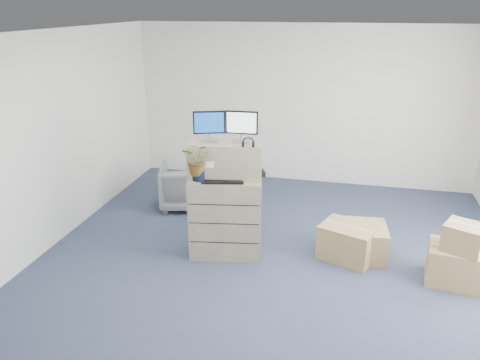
% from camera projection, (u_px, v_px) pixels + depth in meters
% --- Properties ---
extents(ground, '(7.00, 7.00, 0.00)m').
position_uv_depth(ground, '(267.00, 280.00, 5.58)').
color(ground, '#2A354C').
rests_on(ground, ground).
extents(wall_back, '(6.00, 0.02, 2.80)m').
position_uv_depth(wall_back, '(304.00, 106.00, 8.28)').
color(wall_back, silver).
rests_on(wall_back, ground).
extents(filing_cabinet_lower, '(0.98, 0.70, 1.05)m').
position_uv_depth(filing_cabinet_lower, '(226.00, 216.00, 6.04)').
color(filing_cabinet_lower, gray).
rests_on(filing_cabinet_lower, ground).
extents(filing_cabinet_upper, '(0.97, 0.60, 0.45)m').
position_uv_depth(filing_cabinet_upper, '(226.00, 159.00, 5.82)').
color(filing_cabinet_upper, gray).
rests_on(filing_cabinet_upper, filing_cabinet_lower).
extents(monitor_left, '(0.38, 0.21, 0.39)m').
position_uv_depth(monitor_left, '(209.00, 125.00, 5.65)').
color(monitor_left, '#99999E').
rests_on(monitor_left, filing_cabinet_upper).
extents(monitor_right, '(0.40, 0.16, 0.39)m').
position_uv_depth(monitor_right, '(242.00, 125.00, 5.63)').
color(monitor_right, '#99999E').
rests_on(monitor_right, filing_cabinet_upper).
extents(headphones, '(0.15, 0.04, 0.15)m').
position_uv_depth(headphones, '(248.00, 143.00, 5.53)').
color(headphones, black).
rests_on(headphones, filing_cabinet_upper).
extents(keyboard, '(0.55, 0.32, 0.03)m').
position_uv_depth(keyboard, '(223.00, 180.00, 5.72)').
color(keyboard, black).
rests_on(keyboard, filing_cabinet_lower).
extents(mouse, '(0.12, 0.08, 0.04)m').
position_uv_depth(mouse, '(255.00, 179.00, 5.75)').
color(mouse, silver).
rests_on(mouse, filing_cabinet_lower).
extents(water_bottle, '(0.08, 0.08, 0.28)m').
position_uv_depth(water_bottle, '(229.00, 166.00, 5.81)').
color(water_bottle, gray).
rests_on(water_bottle, filing_cabinet_lower).
extents(phone_dock, '(0.07, 0.06, 0.14)m').
position_uv_depth(phone_dock, '(224.00, 173.00, 5.85)').
color(phone_dock, silver).
rests_on(phone_dock, filing_cabinet_lower).
extents(external_drive, '(0.25, 0.22, 0.06)m').
position_uv_depth(external_drive, '(256.00, 173.00, 5.91)').
color(external_drive, black).
rests_on(external_drive, filing_cabinet_lower).
extents(tissue_box, '(0.25, 0.19, 0.09)m').
position_uv_depth(tissue_box, '(250.00, 168.00, 5.87)').
color(tissue_box, '#4697F0').
rests_on(tissue_box, external_drive).
extents(potted_plant, '(0.41, 0.44, 0.40)m').
position_uv_depth(potted_plant, '(199.00, 163.00, 5.66)').
color(potted_plant, '#88A282').
rests_on(potted_plant, filing_cabinet_lower).
extents(office_chair, '(0.90, 0.87, 0.77)m').
position_uv_depth(office_chair, '(185.00, 184.00, 7.49)').
color(office_chair, slate).
rests_on(office_chair, ground).
extents(cardboard_boxes, '(1.99, 1.00, 0.77)m').
position_uv_depth(cardboard_boxes, '(391.00, 247.00, 5.80)').
color(cardboard_boxes, '#987A49').
rests_on(cardboard_boxes, ground).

